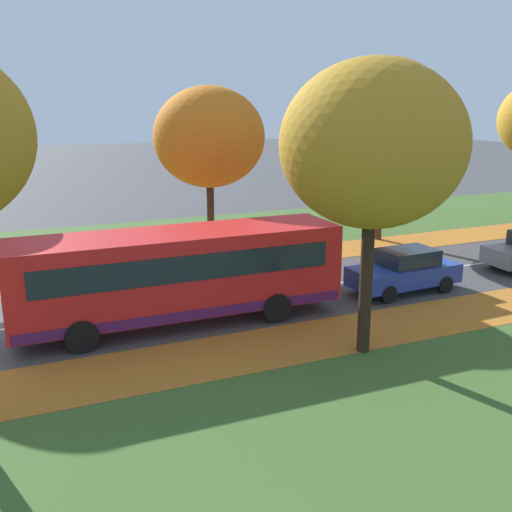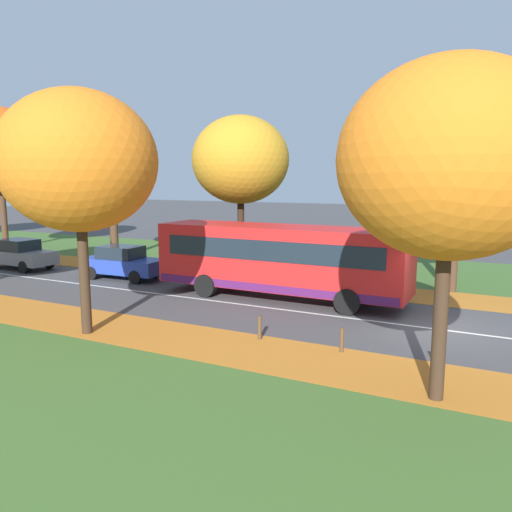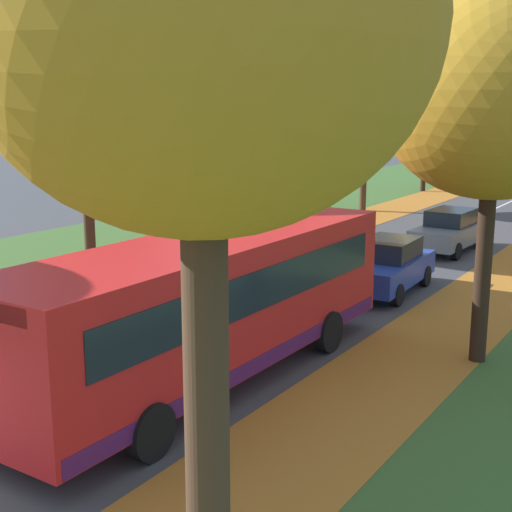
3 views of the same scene
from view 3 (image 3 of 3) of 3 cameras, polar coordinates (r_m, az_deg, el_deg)
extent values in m
cube|color=#3D6028|center=(31.75, -4.73, 1.93)|extent=(12.00, 90.00, 0.01)
cube|color=#B26B23|center=(24.34, -4.75, -1.20)|extent=(2.80, 60.00, 0.00)
cube|color=#B26B23|center=(20.25, 16.42, -4.43)|extent=(2.80, 60.00, 0.00)
cube|color=silver|center=(27.22, 10.81, 0.03)|extent=(0.12, 80.00, 0.01)
cylinder|color=#382619|center=(21.63, -13.16, 1.68)|extent=(0.32, 0.32, 3.61)
ellipsoid|color=orange|center=(21.29, -13.63, 11.25)|extent=(4.79, 4.79, 4.31)
cylinder|color=#422D1E|center=(28.74, -0.34, 4.86)|extent=(0.35, 0.35, 3.94)
ellipsoid|color=orange|center=(28.52, -0.35, 13.39)|extent=(6.12, 6.12, 5.51)
cylinder|color=#422D1E|center=(38.13, 8.59, 6.59)|extent=(0.36, 0.36, 4.02)
ellipsoid|color=#B27F1E|center=(37.96, 8.78, 12.39)|extent=(4.93, 4.93, 4.44)
cylinder|color=black|center=(47.57, 13.28, 7.24)|extent=(0.33, 0.33, 3.62)
ellipsoid|color=#B27F1E|center=(47.42, 13.48, 11.32)|extent=(4.22, 4.22, 3.80)
cylinder|color=#422D1E|center=(7.01, -3.91, -15.33)|extent=(0.43, 0.43, 4.76)
ellipsoid|color=#B27F1E|center=(6.26, -4.45, 18.29)|extent=(4.07, 4.07, 3.66)
cylinder|color=black|center=(16.21, 17.68, -1.34)|extent=(0.36, 0.36, 3.99)
ellipsoid|color=#B27F1E|center=(15.81, 18.59, 12.35)|extent=(4.94, 4.94, 4.45)
cube|color=red|center=(14.43, -3.64, -3.48)|extent=(2.57, 10.42, 2.50)
cube|color=#19232D|center=(14.33, -3.66, -1.94)|extent=(2.60, 9.17, 0.80)
cube|color=#4C1951|center=(14.76, -3.58, -7.49)|extent=(2.59, 10.21, 0.32)
cylinder|color=black|center=(11.83, -8.47, -13.70)|extent=(0.31, 0.96, 0.96)
cylinder|color=black|center=(13.41, -16.22, -10.87)|extent=(0.31, 0.96, 0.96)
cylinder|color=black|center=(16.51, 5.77, -6.03)|extent=(0.31, 0.96, 0.96)
cylinder|color=black|center=(17.68, -1.09, -4.73)|extent=(0.31, 0.96, 0.96)
cube|color=#233D9E|center=(21.83, 10.44, -1.15)|extent=(1.89, 4.27, 0.70)
cube|color=#19232D|center=(21.83, 10.64, 0.59)|extent=(1.54, 2.08, 0.60)
cylinder|color=black|center=(20.47, 11.21, -3.08)|extent=(0.25, 0.65, 0.64)
cylinder|color=black|center=(21.01, 7.18, -2.54)|extent=(0.25, 0.65, 0.64)
cylinder|color=black|center=(22.88, 13.37, -1.57)|extent=(0.25, 0.65, 0.64)
cylinder|color=black|center=(23.36, 9.70, -1.13)|extent=(0.25, 0.65, 0.64)
cube|color=slate|center=(28.37, 15.17, 1.69)|extent=(1.86, 4.26, 0.70)
cube|color=#19232D|center=(28.40, 15.35, 3.02)|extent=(1.52, 2.07, 0.60)
cylinder|color=black|center=(26.97, 15.73, 0.37)|extent=(0.24, 0.65, 0.64)
cylinder|color=black|center=(27.51, 12.67, 0.76)|extent=(0.24, 0.65, 0.64)
cylinder|color=black|center=(29.40, 17.44, 1.21)|extent=(0.24, 0.65, 0.64)
cylinder|color=black|center=(29.90, 14.59, 1.55)|extent=(0.24, 0.65, 0.64)
camera|label=1|loc=(11.22, 91.09, 6.94)|focal=42.00mm
camera|label=2|loc=(26.85, -51.06, 6.06)|focal=35.00mm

